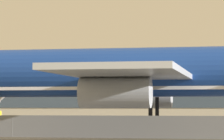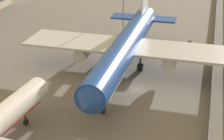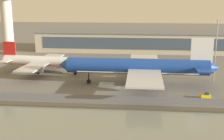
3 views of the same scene
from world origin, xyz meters
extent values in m
plane|color=#66635E|center=(0.00, 0.00, 0.00)|extent=(500.00, 500.00, 0.00)
cube|color=slate|center=(0.00, -16.00, 1.14)|extent=(280.00, 0.08, 2.27)
cylinder|color=slate|center=(0.00, -16.00, 1.14)|extent=(0.10, 0.10, 2.27)
cylinder|color=#193D93|center=(6.44, 3.93, 7.02)|extent=(51.39, 5.76, 5.73)
cone|color=#193D93|center=(-20.83, 3.95, 7.02)|extent=(3.73, 5.44, 5.44)
cone|color=#193D93|center=(33.71, 3.91, 7.02)|extent=(3.73, 5.16, 5.16)
cube|color=#232D3D|center=(-17.20, 3.94, 7.73)|extent=(3.15, 4.87, 1.72)
cube|color=silver|center=(6.44, 3.93, 5.44)|extent=(43.68, 4.61, 1.03)
cube|color=#B7BABF|center=(9.00, -8.41, 6.30)|extent=(11.32, 24.67, 0.57)
cube|color=#B7BABF|center=(9.01, 16.26, 6.30)|extent=(11.32, 24.67, 0.57)
cylinder|color=#B7BABF|center=(7.46, -6.43, 4.44)|extent=(7.20, 3.16, 3.15)
cylinder|color=#B7BABF|center=(7.47, 14.29, 4.44)|extent=(7.20, 3.16, 3.15)
cube|color=#193D93|center=(29.04, -0.61, 7.45)|extent=(5.14, 9.05, 0.46)
cube|color=#193D93|center=(29.05, 8.43, 7.45)|extent=(5.14, 9.05, 0.46)
cylinder|color=black|center=(-11.55, 3.94, 2.48)|extent=(0.40, 0.40, 3.35)
cylinder|color=black|center=(-11.55, 3.94, 0.80)|extent=(1.60, 0.63, 1.60)
cylinder|color=black|center=(10.03, 0.92, 2.48)|extent=(0.46, 0.46, 3.35)
cylinder|color=black|center=(10.03, 0.92, 0.80)|extent=(1.85, 1.29, 1.84)
cylinder|color=black|center=(10.04, 6.93, 2.48)|extent=(0.46, 0.46, 3.35)
cylinder|color=black|center=(10.04, 6.93, 0.80)|extent=(1.85, 1.29, 1.84)
cone|color=white|center=(-12.73, 15.85, 5.16)|extent=(3.09, 4.23, 4.00)
cube|color=#232D3D|center=(-15.33, 16.09, 5.68)|extent=(2.63, 3.78, 1.26)
cylinder|color=black|center=(-19.33, 16.46, 1.82)|extent=(0.29, 0.29, 2.46)
cylinder|color=black|center=(-19.33, 16.46, 0.59)|extent=(1.22, 0.57, 1.18)
cube|color=yellow|center=(28.60, -9.38, 0.75)|extent=(3.31, 1.84, 1.11)
cube|color=#283847|center=(29.00, -9.34, 1.55)|extent=(1.21, 1.36, 0.50)
cylinder|color=black|center=(29.54, -8.62, 0.35)|extent=(0.71, 0.27, 0.70)
cylinder|color=black|center=(29.65, -9.98, 0.35)|extent=(0.71, 0.27, 0.70)
cylinder|color=black|center=(27.56, -8.77, 0.35)|extent=(0.71, 0.27, 0.70)
cylinder|color=black|center=(27.67, -10.13, 0.35)|extent=(0.71, 0.27, 0.70)
camera|label=1|loc=(19.62, -71.19, 3.12)|focal=105.00mm
camera|label=2|loc=(-71.60, -14.11, 37.73)|focal=60.00mm
camera|label=3|loc=(7.74, -106.72, 32.88)|focal=50.00mm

